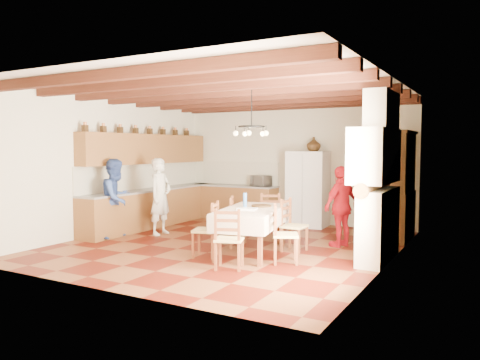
# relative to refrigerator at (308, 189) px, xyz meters

# --- Properties ---
(floor) EXTENTS (6.00, 6.50, 0.02)m
(floor) POSITION_rel_refrigerator_xyz_m (-0.55, -2.84, -0.91)
(floor) COLOR #4D1209
(floor) RESTS_ON ground
(ceiling) EXTENTS (6.00, 6.50, 0.02)m
(ceiling) POSITION_rel_refrigerator_xyz_m (-0.55, -2.84, 2.11)
(ceiling) COLOR white
(ceiling) RESTS_ON ground
(wall_back) EXTENTS (6.00, 0.02, 3.00)m
(wall_back) POSITION_rel_refrigerator_xyz_m (-0.55, 0.42, 0.60)
(wall_back) COLOR beige
(wall_back) RESTS_ON ground
(wall_front) EXTENTS (6.00, 0.02, 3.00)m
(wall_front) POSITION_rel_refrigerator_xyz_m (-0.55, -6.10, 0.60)
(wall_front) COLOR beige
(wall_front) RESTS_ON ground
(wall_left) EXTENTS (0.02, 6.50, 3.00)m
(wall_left) POSITION_rel_refrigerator_xyz_m (-3.56, -2.84, 0.60)
(wall_left) COLOR beige
(wall_left) RESTS_ON ground
(wall_right) EXTENTS (0.02, 6.50, 3.00)m
(wall_right) POSITION_rel_refrigerator_xyz_m (2.46, -2.84, 0.60)
(wall_right) COLOR beige
(wall_right) RESTS_ON ground
(ceiling_beams) EXTENTS (6.00, 6.30, 0.16)m
(ceiling_beams) POSITION_rel_refrigerator_xyz_m (-0.55, -2.84, 2.01)
(ceiling_beams) COLOR #3C180F
(ceiling_beams) RESTS_ON ground
(lower_cabinets_left) EXTENTS (0.60, 4.30, 0.86)m
(lower_cabinets_left) POSITION_rel_refrigerator_xyz_m (-3.25, -1.79, -0.47)
(lower_cabinets_left) COLOR brown
(lower_cabinets_left) RESTS_ON ground
(lower_cabinets_back) EXTENTS (2.30, 0.60, 0.86)m
(lower_cabinets_back) POSITION_rel_refrigerator_xyz_m (-2.10, 0.11, -0.47)
(lower_cabinets_back) COLOR brown
(lower_cabinets_back) RESTS_ON ground
(countertop_left) EXTENTS (0.62, 4.30, 0.04)m
(countertop_left) POSITION_rel_refrigerator_xyz_m (-3.25, -1.79, -0.02)
(countertop_left) COLOR gray
(countertop_left) RESTS_ON lower_cabinets_left
(countertop_back) EXTENTS (2.34, 0.62, 0.04)m
(countertop_back) POSITION_rel_refrigerator_xyz_m (-2.10, 0.11, -0.02)
(countertop_back) COLOR gray
(countertop_back) RESTS_ON lower_cabinets_back
(backsplash_left) EXTENTS (0.03, 4.30, 0.60)m
(backsplash_left) POSITION_rel_refrigerator_xyz_m (-3.54, -1.79, 0.30)
(backsplash_left) COLOR beige
(backsplash_left) RESTS_ON ground
(backsplash_back) EXTENTS (2.30, 0.03, 0.60)m
(backsplash_back) POSITION_rel_refrigerator_xyz_m (-2.10, 0.40, 0.30)
(backsplash_back) COLOR beige
(backsplash_back) RESTS_ON ground
(upper_cabinets) EXTENTS (0.35, 4.20, 0.70)m
(upper_cabinets) POSITION_rel_refrigerator_xyz_m (-3.38, -1.79, 0.95)
(upper_cabinets) COLOR brown
(upper_cabinets) RESTS_ON ground
(fireplace) EXTENTS (0.56, 1.60, 2.80)m
(fireplace) POSITION_rel_refrigerator_xyz_m (2.17, -2.64, 0.50)
(fireplace) COLOR beige
(fireplace) RESTS_ON ground
(wall_picture) EXTENTS (0.34, 0.03, 0.42)m
(wall_picture) POSITION_rel_refrigerator_xyz_m (1.00, 0.39, 0.95)
(wall_picture) COLOR #322015
(wall_picture) RESTS_ON ground
(refrigerator) EXTENTS (0.93, 0.78, 1.79)m
(refrigerator) POSITION_rel_refrigerator_xyz_m (0.00, 0.00, 0.00)
(refrigerator) COLOR white
(refrigerator) RESTS_ON floor
(hutch) EXTENTS (0.53, 1.23, 2.22)m
(hutch) POSITION_rel_refrigerator_xyz_m (2.20, -0.67, 0.21)
(hutch) COLOR #33200B
(hutch) RESTS_ON floor
(dining_table) EXTENTS (1.30, 2.01, 0.81)m
(dining_table) POSITION_rel_refrigerator_xyz_m (0.17, -3.24, -0.17)
(dining_table) COLOR silver
(dining_table) RESTS_ON floor
(chandelier) EXTENTS (0.47, 0.47, 0.03)m
(chandelier) POSITION_rel_refrigerator_xyz_m (0.17, -3.24, 1.35)
(chandelier) COLOR black
(chandelier) RESTS_ON ground
(chair_left_near) EXTENTS (0.51, 0.52, 0.96)m
(chair_left_near) POSITION_rel_refrigerator_xyz_m (-0.41, -3.82, -0.42)
(chair_left_near) COLOR #642C17
(chair_left_near) RESTS_ON floor
(chair_left_far) EXTENTS (0.54, 0.55, 0.96)m
(chair_left_far) POSITION_rel_refrigerator_xyz_m (-0.57, -3.00, -0.42)
(chair_left_far) COLOR #642C17
(chair_left_far) RESTS_ON floor
(chair_right_near) EXTENTS (0.54, 0.55, 0.96)m
(chair_right_near) POSITION_rel_refrigerator_xyz_m (0.97, -3.55, -0.42)
(chair_right_near) COLOR #642C17
(chair_right_near) RESTS_ON floor
(chair_right_far) EXTENTS (0.42, 0.43, 0.96)m
(chair_right_far) POSITION_rel_refrigerator_xyz_m (0.76, -2.69, -0.42)
(chair_right_far) COLOR #642C17
(chair_right_far) RESTS_ON floor
(chair_end_near) EXTENTS (0.53, 0.52, 0.96)m
(chair_end_near) POSITION_rel_refrigerator_xyz_m (0.35, -4.31, -0.42)
(chair_end_near) COLOR #642C17
(chair_end_near) RESTS_ON floor
(chair_end_far) EXTENTS (0.54, 0.53, 0.96)m
(chair_end_far) POSITION_rel_refrigerator_xyz_m (-0.02, -2.07, -0.42)
(chair_end_far) COLOR #642C17
(chair_end_far) RESTS_ON floor
(person_man) EXTENTS (0.41, 0.61, 1.66)m
(person_man) POSITION_rel_refrigerator_xyz_m (-2.41, -2.55, -0.07)
(person_man) COLOR silver
(person_man) RESTS_ON floor
(person_woman_blue) EXTENTS (0.71, 0.87, 1.65)m
(person_woman_blue) POSITION_rel_refrigerator_xyz_m (-2.97, -3.31, -0.07)
(person_woman_blue) COLOR #314C95
(person_woman_blue) RESTS_ON floor
(person_woman_red) EXTENTS (0.70, 0.98, 1.54)m
(person_woman_red) POSITION_rel_refrigerator_xyz_m (1.39, -1.87, -0.13)
(person_woman_red) COLOR #B5111B
(person_woman_red) RESTS_ON floor
(microwave) EXTENTS (0.57, 0.47, 0.27)m
(microwave) POSITION_rel_refrigerator_xyz_m (-1.32, 0.11, 0.14)
(microwave) COLOR silver
(microwave) RESTS_ON countertop_back
(fridge_vase) EXTENTS (0.36, 0.36, 0.34)m
(fridge_vase) POSITION_rel_refrigerator_xyz_m (0.13, 0.00, 1.07)
(fridge_vase) COLOR #33200B
(fridge_vase) RESTS_ON refrigerator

